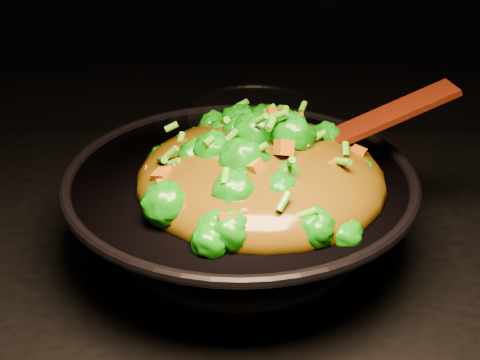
{
  "coord_description": "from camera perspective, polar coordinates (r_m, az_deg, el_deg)",
  "views": [
    {
      "loc": [
        -0.06,
        -0.68,
        1.42
      ],
      "look_at": [
        -0.06,
        0.04,
        1.01
      ],
      "focal_mm": 45.0,
      "sensor_mm": 36.0,
      "label": 1
    }
  ],
  "objects": [
    {
      "name": "stir_fry",
      "position": [
        0.77,
        2.04,
        3.44
      ],
      "size": [
        0.42,
        0.42,
        0.11
      ],
      "primitive_type": null,
      "rotation": [
        0.0,
        0.0,
        -0.35
      ],
      "color": "#107D08",
      "rests_on": "wok"
    },
    {
      "name": "wok",
      "position": [
        0.85,
        0.0,
        -3.28
      ],
      "size": [
        0.55,
        0.55,
        0.13
      ],
      "primitive_type": null,
      "rotation": [
        0.0,
        0.0,
        -0.22
      ],
      "color": "black",
      "rests_on": "stovetop"
    },
    {
      "name": "back_pot",
      "position": [
        1.1,
        1.34,
        4.48
      ],
      "size": [
        0.23,
        0.23,
        0.12
      ],
      "primitive_type": "cylinder",
      "rotation": [
        0.0,
        0.0,
        0.16
      ],
      "color": "black",
      "rests_on": "stovetop"
    },
    {
      "name": "spatula",
      "position": [
        0.82,
        10.15,
        4.41
      ],
      "size": [
        0.29,
        0.09,
        0.12
      ],
      "primitive_type": "cube",
      "rotation": [
        0.0,
        -0.38,
        0.15
      ],
      "color": "#3B1205",
      "rests_on": "wok"
    }
  ]
}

